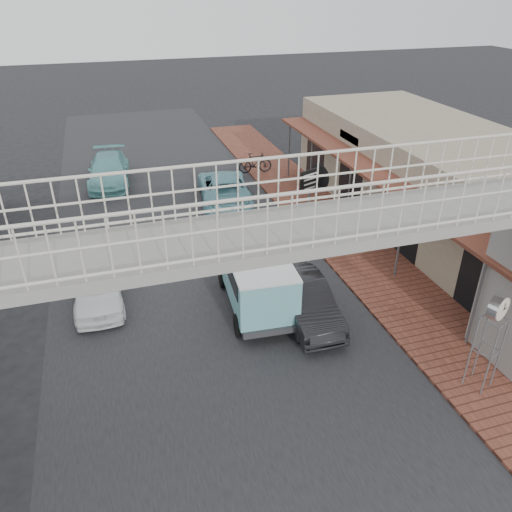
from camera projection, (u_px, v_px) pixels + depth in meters
ground at (215, 328)px, 15.49m from camera, size 120.00×120.00×0.00m
road_strip at (215, 328)px, 15.49m from camera, size 10.00×60.00×0.01m
sidewalk at (358, 253)px, 19.65m from camera, size 3.00×40.00×0.10m
shophouse_row at (449, 185)px, 20.69m from camera, size 7.20×18.00×4.00m
footbridge at (252, 318)px, 10.61m from camera, size 16.40×2.40×6.34m
white_hatchback at (98, 284)px, 16.48m from camera, size 1.64×3.92×1.33m
dark_sedan at (304, 299)px, 15.71m from camera, size 1.50×4.03×1.32m
angkot_curb at (224, 187)px, 24.11m from camera, size 2.90×5.19×1.37m
angkot_far at (109, 170)px, 26.14m from camera, size 2.40×5.06×1.42m
angkot_van at (256, 274)px, 15.86m from camera, size 2.16×4.26×2.03m
motorcycle_near at (335, 234)px, 19.98m from camera, size 1.79×1.22×0.89m
motorcycle_far at (255, 163)px, 27.34m from camera, size 1.89×0.64×1.12m
street_clock at (497, 312)px, 12.07m from camera, size 0.73×0.71×2.83m
arrow_sign at (323, 177)px, 20.33m from camera, size 1.75×1.18×2.90m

